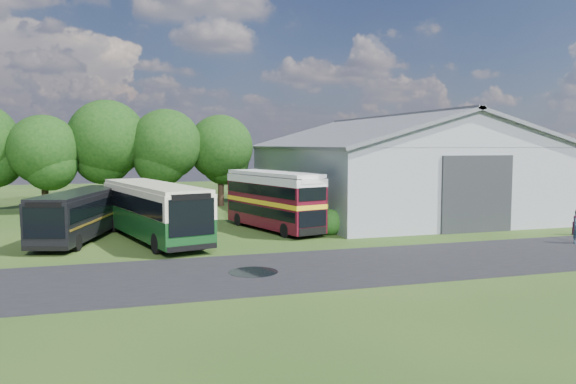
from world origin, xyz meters
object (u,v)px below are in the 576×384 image
object	(u,v)px
storage_shed	(390,163)
bus_maroon_double	(273,201)
bus_green_single	(153,210)
bus_dark_single	(81,214)

from	to	relation	value
storage_shed	bus_maroon_double	distance (m)	14.44
storage_shed	bus_green_single	xyz separation A→B (m)	(-20.20, -8.93, -2.37)
bus_green_single	bus_dark_single	world-z (taller)	bus_green_single
storage_shed	bus_dark_single	world-z (taller)	storage_shed
storage_shed	bus_green_single	world-z (taller)	storage_shed
bus_green_single	bus_dark_single	xyz separation A→B (m)	(-4.16, 1.45, -0.24)
bus_maroon_double	bus_dark_single	bearing A→B (deg)	165.45
storage_shed	bus_dark_single	xyz separation A→B (m)	(-24.36, -7.48, -2.62)
bus_green_single	bus_dark_single	size ratio (longest dim) A/B	1.16
storage_shed	bus_green_single	size ratio (longest dim) A/B	1.98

